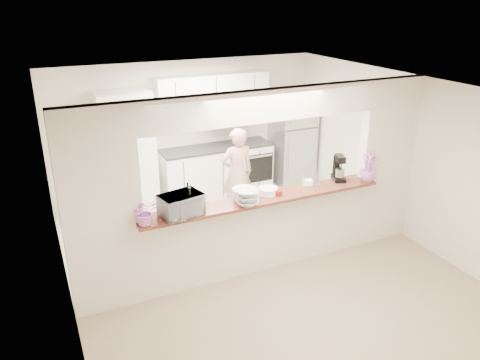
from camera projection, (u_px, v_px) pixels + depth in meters
floor at (261, 267)px, 6.56m from camera, size 6.00×6.00×0.00m
tile_overlay at (219, 222)px, 7.87m from camera, size 5.00×2.90×0.01m
partition at (263, 168)px, 6.02m from camera, size 5.00×0.15×2.50m
bar_counter at (262, 231)px, 6.35m from camera, size 3.40×0.38×1.09m
kitchen_cabinets at (183, 149)px, 8.43m from camera, size 3.15×0.62×2.25m
refrigerator at (292, 141)px, 9.29m from camera, size 0.75×0.70×1.70m
flower_left at (145, 212)px, 5.35m from camera, size 0.30×0.27×0.32m
wine_bottle_a at (190, 205)px, 5.57m from camera, size 0.07×0.07×0.37m
wine_bottle_b at (188, 198)px, 5.78m from camera, size 0.07×0.07×0.34m
toaster_oven at (181, 205)px, 5.58m from camera, size 0.55×0.43×0.27m
serving_bowls at (248, 198)px, 5.86m from camera, size 0.35×0.35×0.20m
plate_stack_a at (244, 194)px, 6.06m from camera, size 0.31×0.31×0.14m
plate_stack_b at (268, 191)px, 6.21m from camera, size 0.26×0.26×0.09m
red_bowl at (277, 192)px, 6.20m from camera, size 0.15×0.15×0.07m
tan_bowl at (263, 191)px, 6.24m from camera, size 0.14×0.14×0.07m
utensil_caddy at (312, 178)px, 6.48m from camera, size 0.30×0.23×0.24m
stand_mixer at (339, 169)px, 6.64m from camera, size 0.24×0.29×0.38m
flower_right at (368, 167)px, 6.59m from camera, size 0.28×0.28×0.41m
person at (237, 174)px, 7.78m from camera, size 0.58×0.39×1.56m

